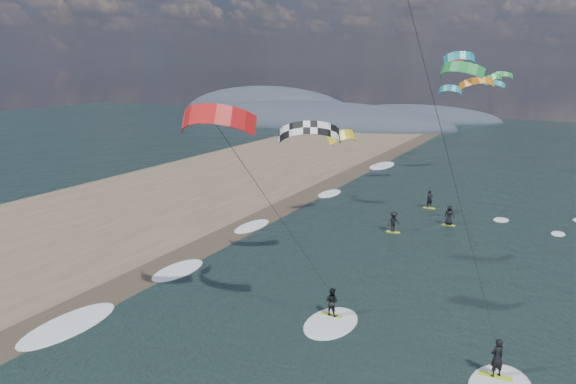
% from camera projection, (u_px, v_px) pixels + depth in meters
% --- Properties ---
extents(wet_sand_strip, '(3.00, 240.00, 0.00)m').
position_uv_depth(wet_sand_strip, '(109.00, 294.00, 33.45)').
color(wet_sand_strip, '#382D23').
rests_on(wet_sand_strip, ground).
extents(coastal_hills, '(80.00, 41.00, 15.00)m').
position_uv_depth(coastal_hills, '(306.00, 120.00, 132.89)').
color(coastal_hills, '#3D4756').
rests_on(coastal_hills, ground).
extents(kitesurfer_near_a, '(7.97, 9.01, 19.30)m').
position_uv_depth(kitesurfer_near_a, '(411.00, 16.00, 18.33)').
color(kitesurfer_near_a, '#BDE027').
rests_on(kitesurfer_near_a, ground).
extents(kitesurfer_near_b, '(6.94, 8.44, 12.47)m').
position_uv_depth(kitesurfer_near_b, '(254.00, 189.00, 26.16)').
color(kitesurfer_near_b, '#BDE027').
rests_on(kitesurfer_near_b, ground).
extents(far_kitesurfers, '(4.75, 9.98, 1.74)m').
position_uv_depth(far_kitesurfers, '(418.00, 215.00, 47.30)').
color(far_kitesurfers, '#BDE027').
rests_on(far_kitesurfers, ground).
extents(bg_kite_field, '(11.01, 74.14, 7.65)m').
position_uv_depth(bg_kite_field, '(462.00, 81.00, 63.72)').
color(bg_kite_field, teal).
rests_on(bg_kite_field, ground).
extents(shoreline_surf, '(2.40, 79.40, 0.11)m').
position_uv_depth(shoreline_surf, '(175.00, 271.00, 37.05)').
color(shoreline_surf, white).
rests_on(shoreline_surf, ground).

